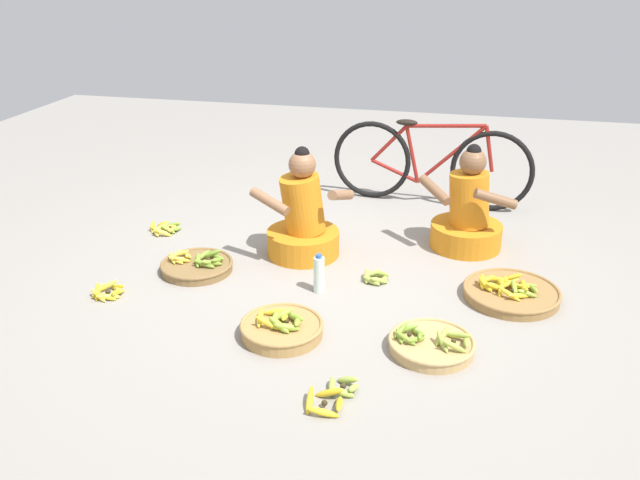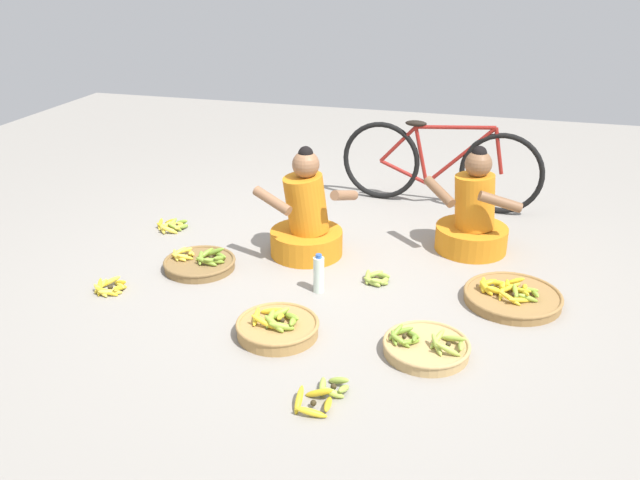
{
  "view_description": "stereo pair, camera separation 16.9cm",
  "coord_description": "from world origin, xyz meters",
  "px_view_note": "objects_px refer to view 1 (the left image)",
  "views": [
    {
      "loc": [
        0.86,
        -3.9,
        2.04
      ],
      "look_at": [
        0.0,
        -0.2,
        0.35
      ],
      "focal_mm": 37.12,
      "sensor_mm": 36.0,
      "label": 1
    },
    {
      "loc": [
        1.02,
        -3.86,
        2.04
      ],
      "look_at": [
        0.0,
        -0.2,
        0.35
      ],
      "focal_mm": 37.12,
      "sensor_mm": 36.0,
      "label": 2
    }
  ],
  "objects_px": {
    "bicycle_leaning": "(430,164)",
    "vendor_woman_front": "(303,221)",
    "vendor_woman_behind": "(467,216)",
    "loose_bananas_back_center": "(334,395)",
    "loose_bananas_mid_left": "(165,228)",
    "loose_bananas_near_vendor": "(108,291)",
    "banana_basket_front_right": "(431,344)",
    "banana_basket_back_left": "(282,328)",
    "banana_basket_front_center": "(197,265)",
    "banana_basket_back_right": "(511,292)",
    "loose_bananas_near_bicycle": "(376,277)",
    "water_bottle": "(320,274)"
  },
  "relations": [
    {
      "from": "loose_bananas_near_vendor",
      "to": "banana_basket_front_center",
      "type": "bearing_deg",
      "value": 47.71
    },
    {
      "from": "loose_bananas_near_bicycle",
      "to": "banana_basket_front_center",
      "type": "bearing_deg",
      "value": -174.31
    },
    {
      "from": "loose_bananas_back_center",
      "to": "loose_bananas_near_vendor",
      "type": "bearing_deg",
      "value": 156.06
    },
    {
      "from": "vendor_woman_behind",
      "to": "loose_bananas_near_bicycle",
      "type": "relative_size",
      "value": 3.89
    },
    {
      "from": "banana_basket_front_center",
      "to": "loose_bananas_back_center",
      "type": "height_order",
      "value": "banana_basket_front_center"
    },
    {
      "from": "water_bottle",
      "to": "loose_bananas_near_vendor",
      "type": "bearing_deg",
      "value": -164.79
    },
    {
      "from": "vendor_woman_behind",
      "to": "banana_basket_front_right",
      "type": "relative_size",
      "value": 1.64
    },
    {
      "from": "bicycle_leaning",
      "to": "loose_bananas_mid_left",
      "type": "bearing_deg",
      "value": -150.71
    },
    {
      "from": "vendor_woman_front",
      "to": "banana_basket_front_right",
      "type": "relative_size",
      "value": 1.68
    },
    {
      "from": "loose_bananas_mid_left",
      "to": "vendor_woman_front",
      "type": "bearing_deg",
      "value": -7.69
    },
    {
      "from": "banana_basket_back_left",
      "to": "loose_bananas_mid_left",
      "type": "bearing_deg",
      "value": 136.31
    },
    {
      "from": "vendor_woman_front",
      "to": "loose_bananas_mid_left",
      "type": "xyz_separation_m",
      "value": [
        -1.15,
        0.16,
        -0.23
      ]
    },
    {
      "from": "loose_bananas_back_center",
      "to": "water_bottle",
      "type": "distance_m",
      "value": 1.13
    },
    {
      "from": "banana_basket_back_left",
      "to": "banana_basket_back_right",
      "type": "height_order",
      "value": "banana_basket_back_left"
    },
    {
      "from": "loose_bananas_mid_left",
      "to": "loose_bananas_near_vendor",
      "type": "relative_size",
      "value": 1.1
    },
    {
      "from": "loose_bananas_near_vendor",
      "to": "vendor_woman_behind",
      "type": "bearing_deg",
      "value": 30.19
    },
    {
      "from": "banana_basket_front_center",
      "to": "banana_basket_back_right",
      "type": "height_order",
      "value": "banana_basket_front_center"
    },
    {
      "from": "banana_basket_back_right",
      "to": "loose_bananas_mid_left",
      "type": "height_order",
      "value": "banana_basket_back_right"
    },
    {
      "from": "vendor_woman_behind",
      "to": "loose_bananas_near_vendor",
      "type": "bearing_deg",
      "value": -149.81
    },
    {
      "from": "banana_basket_front_center",
      "to": "banana_basket_back_right",
      "type": "relative_size",
      "value": 0.82
    },
    {
      "from": "vendor_woman_front",
      "to": "loose_bananas_near_bicycle",
      "type": "height_order",
      "value": "vendor_woman_front"
    },
    {
      "from": "bicycle_leaning",
      "to": "vendor_woman_front",
      "type": "bearing_deg",
      "value": -122.41
    },
    {
      "from": "banana_basket_front_right",
      "to": "water_bottle",
      "type": "relative_size",
      "value": 1.82
    },
    {
      "from": "vendor_woman_behind",
      "to": "banana_basket_back_right",
      "type": "bearing_deg",
      "value": -67.34
    },
    {
      "from": "banana_basket_front_center",
      "to": "banana_basket_back_right",
      "type": "bearing_deg",
      "value": 2.3
    },
    {
      "from": "vendor_woman_front",
      "to": "loose_bananas_near_vendor",
      "type": "bearing_deg",
      "value": -140.23
    },
    {
      "from": "bicycle_leaning",
      "to": "loose_bananas_near_vendor",
      "type": "relative_size",
      "value": 7.42
    },
    {
      "from": "banana_basket_front_right",
      "to": "banana_basket_back_left",
      "type": "distance_m",
      "value": 0.84
    },
    {
      "from": "loose_bananas_mid_left",
      "to": "loose_bananas_near_vendor",
      "type": "xyz_separation_m",
      "value": [
        0.1,
        -1.04,
        0.0
      ]
    },
    {
      "from": "banana_basket_front_center",
      "to": "loose_bananas_back_center",
      "type": "relative_size",
      "value": 1.48
    },
    {
      "from": "banana_basket_back_left",
      "to": "water_bottle",
      "type": "height_order",
      "value": "water_bottle"
    },
    {
      "from": "banana_basket_front_center",
      "to": "loose_bananas_near_vendor",
      "type": "xyz_separation_m",
      "value": [
        -0.42,
        -0.46,
        -0.01
      ]
    },
    {
      "from": "vendor_woman_behind",
      "to": "loose_bananas_back_center",
      "type": "bearing_deg",
      "value": -105.91
    },
    {
      "from": "banana_basket_back_right",
      "to": "water_bottle",
      "type": "xyz_separation_m",
      "value": [
        -1.2,
        -0.19,
        0.08
      ]
    },
    {
      "from": "water_bottle",
      "to": "banana_basket_back_right",
      "type": "bearing_deg",
      "value": 8.86
    },
    {
      "from": "bicycle_leaning",
      "to": "water_bottle",
      "type": "height_order",
      "value": "bicycle_leaning"
    },
    {
      "from": "banana_basket_back_left",
      "to": "loose_bananas_mid_left",
      "type": "relative_size",
      "value": 1.9
    },
    {
      "from": "bicycle_leaning",
      "to": "loose_bananas_back_center",
      "type": "height_order",
      "value": "bicycle_leaning"
    },
    {
      "from": "water_bottle",
      "to": "vendor_woman_front",
      "type": "bearing_deg",
      "value": 114.85
    },
    {
      "from": "loose_bananas_mid_left",
      "to": "loose_bananas_near_bicycle",
      "type": "relative_size",
      "value": 1.25
    },
    {
      "from": "bicycle_leaning",
      "to": "banana_basket_front_right",
      "type": "xyz_separation_m",
      "value": [
        0.21,
        -2.3,
        -0.31
      ]
    },
    {
      "from": "vendor_woman_front",
      "to": "banana_basket_back_left",
      "type": "relative_size",
      "value": 1.67
    },
    {
      "from": "vendor_woman_front",
      "to": "loose_bananas_back_center",
      "type": "relative_size",
      "value": 2.4
    },
    {
      "from": "banana_basket_front_right",
      "to": "banana_basket_back_left",
      "type": "xyz_separation_m",
      "value": [
        -0.84,
        -0.04,
        0.01
      ]
    },
    {
      "from": "banana_basket_front_right",
      "to": "banana_basket_back_right",
      "type": "height_order",
      "value": "banana_basket_front_right"
    },
    {
      "from": "vendor_woman_behind",
      "to": "loose_bananas_near_vendor",
      "type": "height_order",
      "value": "vendor_woman_behind"
    },
    {
      "from": "banana_basket_front_center",
      "to": "loose_bananas_near_vendor",
      "type": "distance_m",
      "value": 0.62
    },
    {
      "from": "loose_bananas_back_center",
      "to": "loose_bananas_near_bicycle",
      "type": "relative_size",
      "value": 1.66
    },
    {
      "from": "loose_bananas_near_vendor",
      "to": "water_bottle",
      "type": "xyz_separation_m",
      "value": [
        1.3,
        0.35,
        0.09
      ]
    },
    {
      "from": "vendor_woman_behind",
      "to": "loose_bananas_near_bicycle",
      "type": "bearing_deg",
      "value": -128.7
    }
  ]
}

